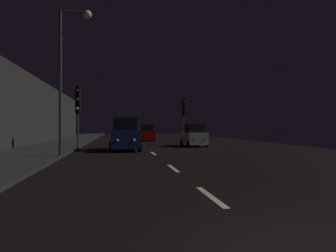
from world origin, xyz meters
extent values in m
cube|color=black|center=(0.00, 24.50, -0.01)|extent=(26.93, 84.00, 0.02)
cube|color=#28282B|center=(-7.26, 24.50, 0.07)|extent=(4.40, 84.00, 0.15)
cube|color=#2D2B28|center=(-9.86, 21.00, 3.08)|extent=(0.80, 63.00, 6.16)
cube|color=beige|center=(0.00, 3.00, 0.01)|extent=(0.16, 2.20, 0.01)
cube|color=beige|center=(0.00, 8.05, 0.01)|extent=(0.16, 2.20, 0.01)
cube|color=beige|center=(0.00, 15.00, 0.01)|extent=(0.16, 2.20, 0.01)
cylinder|color=#38383A|center=(-4.96, 18.71, 1.30)|extent=(0.12, 0.12, 2.61)
cube|color=black|center=(-4.96, 18.71, 3.56)|extent=(0.36, 0.39, 1.90)
sphere|color=black|center=(-4.99, 18.53, 4.19)|extent=(0.22, 0.22, 0.22)
sphere|color=black|center=(-4.99, 18.53, 3.56)|extent=(0.22, 0.22, 0.22)
sphere|color=#19D84C|center=(-4.99, 18.53, 2.92)|extent=(0.22, 0.22, 0.22)
cylinder|color=#38383A|center=(4.96, 29.36, 1.45)|extent=(0.12, 0.12, 2.90)
cube|color=black|center=(4.96, 29.36, 3.85)|extent=(0.33, 0.36, 1.90)
sphere|color=red|center=(4.95, 29.18, 4.48)|extent=(0.22, 0.22, 0.22)
sphere|color=black|center=(4.95, 29.18, 3.85)|extent=(0.22, 0.22, 0.22)
sphere|color=black|center=(4.95, 29.18, 3.22)|extent=(0.22, 0.22, 0.22)
cylinder|color=#2D2D30|center=(-5.16, 13.04, 3.91)|extent=(0.16, 0.16, 7.82)
cylinder|color=#2D2D30|center=(-4.46, 13.04, 7.77)|extent=(1.40, 0.10, 0.10)
sphere|color=beige|center=(-3.76, 13.04, 7.67)|extent=(0.44, 0.44, 0.44)
cube|color=#141E51|center=(-1.67, 17.79, 0.81)|extent=(1.88, 4.38, 1.15)
cube|color=black|center=(-1.67, 17.94, 1.82)|extent=(1.60, 2.19, 0.88)
cylinder|color=black|center=(-0.75, 16.25, 0.33)|extent=(0.23, 0.67, 0.67)
cylinder|color=black|center=(-2.59, 16.25, 0.33)|extent=(0.23, 0.67, 0.67)
cylinder|color=black|center=(-0.75, 19.32, 0.33)|extent=(0.23, 0.67, 0.67)
cylinder|color=black|center=(-2.59, 19.32, 0.33)|extent=(0.23, 0.67, 0.67)
sphere|color=white|center=(-1.16, 15.64, 0.81)|extent=(0.19, 0.19, 0.19)
sphere|color=white|center=(-2.19, 15.64, 0.81)|extent=(0.19, 0.19, 0.19)
sphere|color=red|center=(-1.16, 19.93, 0.81)|extent=(0.19, 0.19, 0.19)
sphere|color=red|center=(-2.19, 19.93, 0.81)|extent=(0.19, 0.19, 0.19)
cube|color=silver|center=(4.16, 21.43, 0.67)|extent=(1.55, 3.63, 0.95)
cube|color=black|center=(4.16, 21.30, 1.51)|extent=(1.32, 1.81, 0.73)
cylinder|color=black|center=(3.40, 22.70, 0.28)|extent=(0.19, 0.55, 0.55)
cylinder|color=black|center=(4.93, 22.70, 0.28)|extent=(0.19, 0.55, 0.55)
cylinder|color=black|center=(3.40, 20.16, 0.28)|extent=(0.19, 0.55, 0.55)
cylinder|color=black|center=(4.93, 20.16, 0.28)|extent=(0.19, 0.55, 0.55)
sphere|color=slate|center=(3.74, 23.21, 0.67)|extent=(0.16, 0.16, 0.16)
sphere|color=slate|center=(4.59, 23.21, 0.67)|extent=(0.16, 0.16, 0.16)
sphere|color=red|center=(3.74, 19.65, 0.67)|extent=(0.16, 0.16, 0.16)
sphere|color=red|center=(4.59, 19.65, 0.67)|extent=(0.16, 0.16, 0.16)
cube|color=maroon|center=(1.18, 32.47, 0.68)|extent=(1.57, 3.67, 0.96)
cube|color=black|center=(1.18, 32.34, 1.52)|extent=(1.34, 1.84, 0.73)
cylinder|color=black|center=(0.41, 33.75, 0.28)|extent=(0.19, 0.56, 0.56)
cylinder|color=black|center=(1.95, 33.75, 0.28)|extent=(0.19, 0.56, 0.56)
cylinder|color=black|center=(0.41, 31.18, 0.28)|extent=(0.19, 0.56, 0.56)
cylinder|color=black|center=(1.95, 31.18, 0.28)|extent=(0.19, 0.56, 0.56)
sphere|color=slate|center=(0.75, 34.27, 0.68)|extent=(0.16, 0.16, 0.16)
sphere|color=slate|center=(1.61, 34.27, 0.68)|extent=(0.16, 0.16, 0.16)
sphere|color=red|center=(0.75, 30.67, 0.68)|extent=(0.16, 0.16, 0.16)
sphere|color=red|center=(1.61, 30.67, 0.68)|extent=(0.16, 0.16, 0.16)
camera|label=1|loc=(-2.17, -4.07, 1.65)|focal=33.24mm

